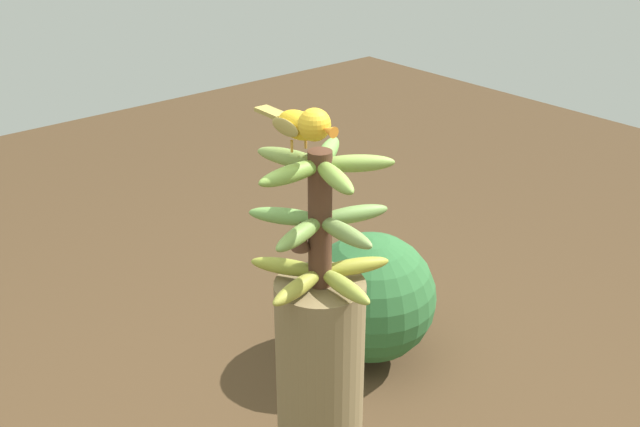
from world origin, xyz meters
TOP-DOWN VIEW (x-y plane):
  - banana_bunch at (-0.00, -0.00)m, footprint 0.28×0.29m
  - perched_bird at (-0.01, -0.03)m, footprint 0.22×0.06m
  - tropical_shrub at (-0.65, 0.79)m, footprint 0.47×0.47m

SIDE VIEW (x-z plane):
  - tropical_shrub at x=-0.65m, z-range 0.01..0.51m
  - banana_bunch at x=0.00m, z-range 0.92..1.20m
  - perched_bird at x=-0.01m, z-range 1.21..1.30m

